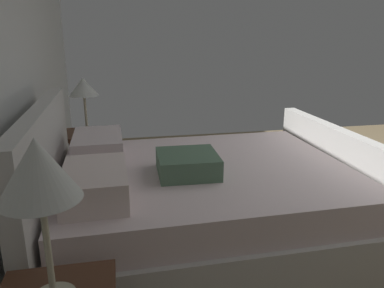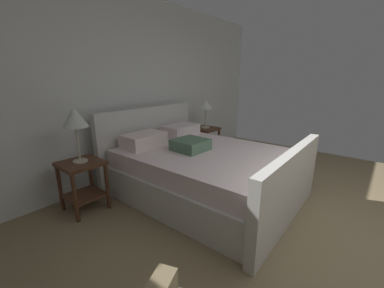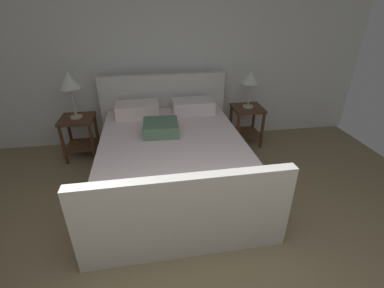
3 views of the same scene
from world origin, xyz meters
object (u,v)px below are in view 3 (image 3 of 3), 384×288
at_px(bed, 172,157).
at_px(nightstand_right, 247,119).
at_px(nightstand_left, 79,131).
at_px(table_lamp_right, 251,78).
at_px(table_lamp_left, 69,81).

height_order(bed, nightstand_right, bed).
height_order(nightstand_right, nightstand_left, same).
xyz_separation_m(table_lamp_right, table_lamp_left, (-2.44, -0.04, 0.07)).
bearing_deg(table_lamp_right, bed, -144.79).
relative_size(bed, table_lamp_right, 4.31).
height_order(nightstand_left, table_lamp_left, table_lamp_left).
distance_m(nightstand_right, table_lamp_left, 2.54).
bearing_deg(bed, table_lamp_right, 35.21).
distance_m(bed, table_lamp_right, 1.64).
bearing_deg(nightstand_left, nightstand_right, 1.04).
bearing_deg(table_lamp_right, table_lamp_left, -178.96).
xyz_separation_m(nightstand_right, table_lamp_right, (0.00, 0.00, 0.63)).
height_order(table_lamp_right, nightstand_left, table_lamp_right).
height_order(bed, nightstand_left, bed).
distance_m(table_lamp_right, nightstand_left, 2.52).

